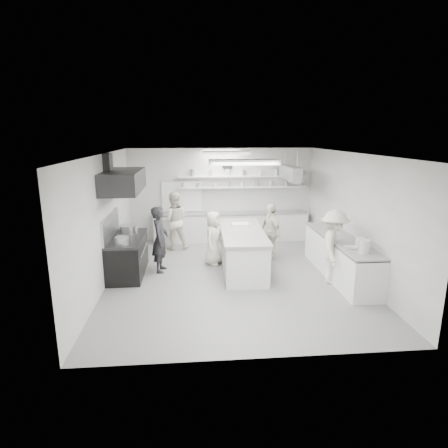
{
  "coord_description": "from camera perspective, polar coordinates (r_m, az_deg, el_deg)",
  "views": [
    {
      "loc": [
        -0.97,
        -8.62,
        3.45
      ],
      "look_at": [
        -0.16,
        0.6,
        1.19
      ],
      "focal_mm": 29.82,
      "sensor_mm": 36.0,
      "label": 1
    }
  ],
  "objects": [
    {
      "name": "light_fixture_front",
      "position": [
        6.91,
        3.13,
        9.45
      ],
      "size": [
        1.3,
        0.25,
        0.1
      ],
      "primitive_type": "cube",
      "color": "white",
      "rests_on": "ceiling"
    },
    {
      "name": "shelf_lower",
      "position": [
        12.23,
        2.9,
        5.68
      ],
      "size": [
        4.2,
        0.26,
        0.04
      ],
      "primitive_type": "cube",
      "color": "white",
      "rests_on": "wall_back"
    },
    {
      "name": "bowl_island_a",
      "position": [
        10.22,
        2.82,
        -0.06
      ],
      "size": [
        0.3,
        0.3,
        0.07
      ],
      "primitive_type": "imported",
      "rotation": [
        0.0,
        0.0,
        0.09
      ],
      "color": "#ACADB2",
      "rests_on": "prep_island"
    },
    {
      "name": "right_counter",
      "position": [
        9.64,
        17.4,
        -4.96
      ],
      "size": [
        0.74,
        3.3,
        0.94
      ],
      "primitive_type": "cube",
      "color": "white",
      "rests_on": "floor"
    },
    {
      "name": "cook_island_right",
      "position": [
        10.44,
        7.14,
        -1.18
      ],
      "size": [
        0.66,
        1.0,
        1.58
      ],
      "primitive_type": "imported",
      "rotation": [
        0.0,
        0.0,
        -1.25
      ],
      "color": "white",
      "rests_on": "floor"
    },
    {
      "name": "cook_right",
      "position": [
        9.05,
        16.47,
        -3.39
      ],
      "size": [
        1.04,
        1.3,
        1.76
      ],
      "primitive_type": "imported",
      "rotation": [
        0.0,
        0.0,
        1.17
      ],
      "color": "white",
      "rests_on": "floor"
    },
    {
      "name": "back_counter",
      "position": [
        12.26,
        1.08,
        -0.43
      ],
      "size": [
        5.0,
        0.6,
        0.92
      ],
      "primitive_type": "cube",
      "color": "white",
      "rests_on": "floor"
    },
    {
      "name": "prep_island",
      "position": [
        9.65,
        2.8,
        -4.16
      ],
      "size": [
        1.07,
        2.71,
        0.99
      ],
      "primitive_type": "cube",
      "rotation": [
        0.0,
        0.0,
        -0.03
      ],
      "color": "white",
      "rests_on": "floor"
    },
    {
      "name": "bowl_right",
      "position": [
        8.73,
        18.74,
        -3.53
      ],
      "size": [
        0.31,
        0.31,
        0.06
      ],
      "primitive_type": "imported",
      "rotation": [
        0.0,
        0.0,
        -0.24
      ],
      "color": "white",
      "rests_on": "right_counter"
    },
    {
      "name": "stove_pot",
      "position": [
        9.84,
        -14.39,
        -0.92
      ],
      "size": [
        0.45,
        0.45,
        0.26
      ],
      "primitive_type": "cylinder",
      "color": "#ACADB2",
      "rests_on": "stove"
    },
    {
      "name": "bowl_island_b",
      "position": [
        9.23,
        3.72,
        -1.58
      ],
      "size": [
        0.24,
        0.24,
        0.06
      ],
      "primitive_type": "imported",
      "rotation": [
        0.0,
        0.0,
        -0.23
      ],
      "color": "white",
      "rests_on": "prep_island"
    },
    {
      "name": "cook_stove",
      "position": [
        9.55,
        -9.77,
        -2.34
      ],
      "size": [
        0.47,
        0.66,
        1.69
      ],
      "primitive_type": "imported",
      "rotation": [
        0.0,
        0.0,
        1.46
      ],
      "color": "#242429",
      "rests_on": "floor"
    },
    {
      "name": "exhaust_hood",
      "position": [
        9.23,
        -15.24,
        6.37
      ],
      "size": [
        0.85,
        2.0,
        0.5
      ],
      "primitive_type": "cube",
      "color": "#2A2A2B",
      "rests_on": "wall_left"
    },
    {
      "name": "light_fixture_rear",
      "position": [
        10.48,
        0.31,
        10.9
      ],
      "size": [
        1.3,
        0.25,
        0.1
      ],
      "primitive_type": "cube",
      "color": "white",
      "rests_on": "ceiling"
    },
    {
      "name": "wall_left",
      "position": [
        9.07,
        -17.82,
        0.61
      ],
      "size": [
        0.04,
        7.0,
        3.0
      ],
      "primitive_type": "cube",
      "color": "silver",
      "rests_on": "floor"
    },
    {
      "name": "wall_front",
      "position": [
        5.56,
        5.41,
        -6.86
      ],
      "size": [
        6.0,
        0.04,
        3.0
      ],
      "primitive_type": "cube",
      "color": "silver",
      "rests_on": "floor"
    },
    {
      "name": "cook_back",
      "position": [
        11.37,
        -7.69,
        0.49
      ],
      "size": [
        0.91,
        0.73,
        1.76
      ],
      "primitive_type": "imported",
      "rotation": [
        0.0,
        0.0,
        -3.06
      ],
      "color": "white",
      "rests_on": "floor"
    },
    {
      "name": "stove",
      "position": [
        9.64,
        -14.53,
        -4.89
      ],
      "size": [
        0.8,
        1.8,
        0.9
      ],
      "primitive_type": "cube",
      "color": "black",
      "rests_on": "floor"
    },
    {
      "name": "pot_rack",
      "position": [
        11.47,
        10.11,
        7.73
      ],
      "size": [
        0.3,
        1.6,
        0.4
      ],
      "primitive_type": "cube",
      "color": "#ACADB2",
      "rests_on": "ceiling"
    },
    {
      "name": "floor",
      "position": [
        9.34,
        1.32,
        -8.05
      ],
      "size": [
        6.0,
        7.0,
        0.02
      ],
      "primitive_type": "cube",
      "color": "gray",
      "rests_on": "ground"
    },
    {
      "name": "ceiling",
      "position": [
        8.69,
        1.43,
        10.79
      ],
      "size": [
        6.0,
        7.0,
        0.02
      ],
      "primitive_type": "cube",
      "color": "white",
      "rests_on": "wall_back"
    },
    {
      "name": "wall_back",
      "position": [
        12.32,
        -0.44,
        4.58
      ],
      "size": [
        6.0,
        0.04,
        3.0
      ],
      "primitive_type": "cube",
      "color": "silver",
      "rests_on": "floor"
    },
    {
      "name": "wall_right",
      "position": [
        9.69,
        19.3,
        1.31
      ],
      "size": [
        0.04,
        7.0,
        3.0
      ],
      "primitive_type": "cube",
      "color": "silver",
      "rests_on": "floor"
    },
    {
      "name": "shelf_upper",
      "position": [
        12.18,
        2.92,
        7.31
      ],
      "size": [
        4.2,
        0.26,
        0.04
      ],
      "primitive_type": "cube",
      "color": "white",
      "rests_on": "wall_back"
    },
    {
      "name": "cook_island_left",
      "position": [
        9.98,
        -1.65,
        -2.16
      ],
      "size": [
        0.73,
        0.84,
        1.45
      ],
      "primitive_type": "imported",
      "rotation": [
        0.0,
        0.0,
        1.1
      ],
      "color": "white",
      "rests_on": "floor"
    },
    {
      "name": "pass_through_window",
      "position": [
        12.27,
        -6.51,
        4.22
      ],
      "size": [
        1.3,
        0.04,
        1.0
      ],
      "primitive_type": "cube",
      "color": "black",
      "rests_on": "wall_back"
    },
    {
      "name": "wall_clock",
      "position": [
        12.18,
        0.52,
        8.98
      ],
      "size": [
        0.32,
        0.05,
        0.32
      ],
      "primitive_type": "cylinder",
      "rotation": [
        1.57,
        0.0,
        0.0
      ],
      "color": "silver",
      "rests_on": "wall_back"
    }
  ]
}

